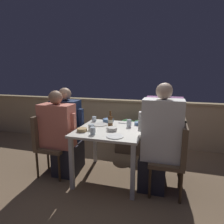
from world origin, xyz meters
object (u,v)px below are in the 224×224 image
chair_right_near (175,154)px  chair_right_far (175,145)px  person_navy_jumper (68,128)px  chair_left_near (48,139)px  person_purple_stripe (161,133)px  chair_left_far (57,134)px  person_coral_top (60,135)px  person_white_polo (159,140)px  beer_bottle (110,120)px

chair_right_near → chair_right_far: same height
person_navy_jumper → chair_right_far: (1.59, 0.01, -0.10)m
chair_right_near → chair_left_near: bearing=179.1°
chair_left_near → person_purple_stripe: size_ratio=0.66×
chair_left_far → chair_right_far: bearing=0.3°
person_coral_top → chair_right_far: (1.58, 0.28, -0.09)m
person_navy_jumper → person_purple_stripe: (1.40, 0.01, 0.05)m
chair_left_far → chair_right_far: (1.79, 0.01, 0.00)m
person_white_polo → person_purple_stripe: size_ratio=1.01×
chair_right_near → beer_bottle: 0.98m
chair_right_near → person_purple_stripe: (-0.19, 0.31, 0.15)m
chair_left_near → person_white_polo: size_ratio=0.65×
chair_left_near → person_white_polo: (1.58, -0.03, 0.16)m
chair_left_far → person_navy_jumper: bearing=0.0°
chair_left_far → beer_bottle: bearing=-1.5°
person_coral_top → chair_right_far: bearing=10.1°
person_purple_stripe → chair_right_near: bearing=-58.7°
person_coral_top → person_white_polo: bearing=-1.2°
person_coral_top → person_purple_stripe: 1.42m
person_navy_jumper → chair_right_near: 1.62m
person_navy_jumper → person_white_polo: (1.40, -0.30, 0.05)m
chair_left_near → chair_left_far: size_ratio=1.00×
chair_left_far → person_purple_stripe: bearing=0.3°
person_navy_jumper → person_purple_stripe: person_purple_stripe is taller
person_coral_top → chair_right_near: 1.58m
chair_left_far → person_navy_jumper: size_ratio=0.71×
chair_right_near → person_purple_stripe: person_purple_stripe is taller
chair_right_far → person_purple_stripe: size_ratio=0.66×
person_coral_top → chair_right_near: (1.58, -0.03, -0.09)m
chair_left_near → chair_right_near: (1.78, -0.03, 0.00)m
chair_left_far → person_navy_jumper: person_navy_jumper is taller
person_coral_top → chair_right_near: bearing=-1.1°
chair_left_near → person_purple_stripe: 1.62m
person_navy_jumper → chair_right_near: size_ratio=1.41×
chair_right_far → beer_bottle: (-0.90, -0.03, 0.28)m
chair_left_near → person_navy_jumper: bearing=55.7°
person_coral_top → beer_bottle: (0.68, 0.25, 0.20)m
person_navy_jumper → chair_right_near: (1.59, -0.30, -0.10)m
person_white_polo → chair_left_near: bearing=178.9°
chair_left_near → beer_bottle: (0.88, 0.25, 0.28)m
person_purple_stripe → beer_bottle: 0.72m
chair_right_far → person_purple_stripe: bearing=180.0°
chair_left_near → chair_right_far: same height
chair_left_far → person_white_polo: 1.63m
chair_left_near → beer_bottle: size_ratio=4.02×
person_coral_top → person_white_polo: (1.39, -0.03, 0.07)m
beer_bottle → chair_right_far: bearing=2.0°
chair_right_near → person_white_polo: size_ratio=0.65×
person_navy_jumper → chair_left_far: bearing=180.0°
person_coral_top → chair_left_far: person_coral_top is taller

